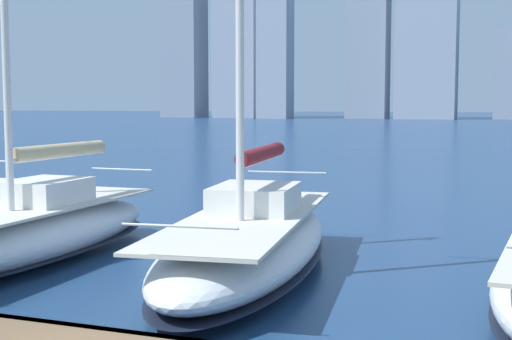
{
  "coord_description": "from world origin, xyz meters",
  "views": [
    {
      "loc": [
        -4.57,
        6.38,
        3.49
      ],
      "look_at": [
        0.23,
        -6.57,
        2.2
      ],
      "focal_mm": 50.0,
      "sensor_mm": 36.0,
      "label": 1
    }
  ],
  "objects": [
    {
      "name": "sailboat_tan",
      "position": [
        5.5,
        -6.49,
        0.72
      ],
      "size": [
        2.53,
        8.72,
        12.69
      ],
      "color": "silver",
      "rests_on": "ground"
    },
    {
      "name": "sailboat_maroon",
      "position": [
        0.57,
        -7.06,
        0.7
      ],
      "size": [
        3.91,
        9.58,
        11.87
      ],
      "color": "silver",
      "rests_on": "ground"
    },
    {
      "name": "city_skyline",
      "position": [
        5.35,
        -160.41,
        19.2
      ],
      "size": [
        164.79,
        25.1,
        52.38
      ],
      "color": "#929DAC",
      "rests_on": "ground"
    }
  ]
}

